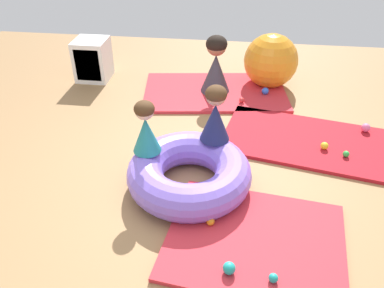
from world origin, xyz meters
name	(u,v)px	position (x,y,z in m)	size (l,w,h in m)	color
ground_plane	(181,189)	(0.00, 0.00, 0.00)	(8.00, 8.00, 0.00)	#9E7549
gym_mat_far_left	(255,241)	(0.67, -0.55, 0.02)	(1.37, 1.12, 0.04)	red
gym_mat_front	(305,141)	(1.22, 0.94, 0.02)	(1.73, 1.00, 0.04)	#B21923
gym_mat_near_left	(215,92)	(0.16, 1.97, 0.02)	(1.85, 1.11, 0.04)	red
inflatable_cushion	(189,173)	(0.07, 0.04, 0.17)	(1.13, 1.13, 0.33)	#8466E0
child_in_navy	(215,114)	(0.27, 0.39, 0.60)	(0.30, 0.30, 0.55)	navy
child_in_teal	(146,127)	(-0.32, 0.12, 0.57)	(0.34, 0.34, 0.50)	teal
adult_seated	(216,65)	(0.16, 1.97, 0.40)	(0.53, 0.53, 0.74)	#383842
play_ball_teal	(229,268)	(0.48, -0.89, 0.09)	(0.09, 0.09, 0.09)	teal
play_ball_pink	(366,128)	(1.89, 1.18, 0.09)	(0.10, 0.10, 0.10)	pink
play_ball_orange	(210,221)	(0.31, -0.44, 0.07)	(0.07, 0.07, 0.07)	orange
play_ball_green	(346,154)	(1.59, 0.66, 0.07)	(0.07, 0.07, 0.07)	green
play_ball_yellow	(324,146)	(1.39, 0.77, 0.08)	(0.08, 0.08, 0.08)	yellow
play_ball_blue	(265,91)	(0.82, 1.95, 0.09)	(0.09, 0.09, 0.09)	blue
play_ball_red	(242,100)	(0.52, 1.68, 0.07)	(0.07, 0.07, 0.07)	red
play_ball_teal_second	(273,278)	(0.79, -0.93, 0.07)	(0.07, 0.07, 0.07)	teal
exercise_ball_large	(271,61)	(0.87, 2.30, 0.36)	(0.72, 0.72, 0.72)	orange
storage_cube	(92,60)	(-1.57, 2.21, 0.28)	(0.44, 0.44, 0.56)	white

